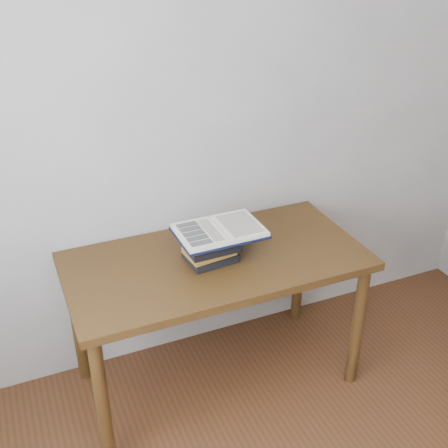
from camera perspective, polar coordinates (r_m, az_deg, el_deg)
name	(u,v)px	position (r m, az deg, el deg)	size (l,w,h in m)	color
desk	(216,275)	(2.71, -0.80, -5.18)	(1.42, 0.71, 0.76)	#462F11
book_stack	(210,249)	(2.61, -1.47, -2.52)	(0.25, 0.20, 0.13)	black
open_book	(220,231)	(2.60, -0.46, -0.70)	(0.40, 0.28, 0.03)	black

